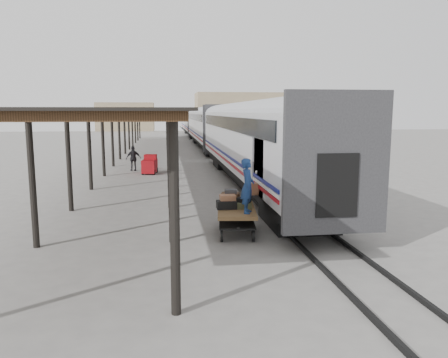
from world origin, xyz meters
TOP-DOWN VIEW (x-y plane):
  - ground at (0.00, 0.00)m, footprint 160.00×160.00m
  - train at (3.19, 33.79)m, footprint 3.45×76.01m
  - canopy at (-3.40, 24.00)m, footprint 4.90×64.30m
  - rails at (3.20, 34.00)m, footprint 1.54×150.00m
  - building_far at (14.00, 78.00)m, footprint 18.00×10.00m
  - building_left at (-10.00, 82.00)m, footprint 12.00×8.00m
  - baggage_cart at (0.81, -1.30)m, footprint 1.53×2.53m
  - suitcase_stack at (0.73, -0.97)m, footprint 1.32×1.14m
  - luggage_tug at (-2.59, 13.67)m, footprint 1.06×1.53m
  - porter at (1.06, -1.95)m, footprint 0.58×0.73m
  - pedestrian at (-3.74, 15.16)m, footprint 1.10×0.69m

SIDE VIEW (x-z plane):
  - ground at x=0.00m, z-range 0.00..0.00m
  - rails at x=3.20m, z-range 0.00..0.12m
  - luggage_tug at x=-2.59m, z-range -0.05..1.20m
  - baggage_cart at x=0.81m, z-range 0.22..1.08m
  - pedestrian at x=-3.74m, z-range 0.00..1.75m
  - suitcase_stack at x=0.73m, z-range 0.78..1.34m
  - porter at x=1.06m, z-range 0.86..2.62m
  - train at x=3.19m, z-range 0.69..4.70m
  - building_left at x=-10.00m, z-range 0.00..6.00m
  - building_far at x=14.00m, z-range 0.00..8.00m
  - canopy at x=-3.40m, z-range 1.93..6.08m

